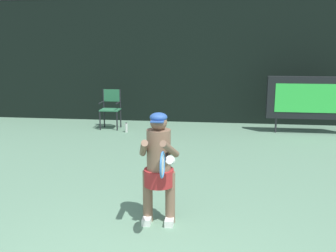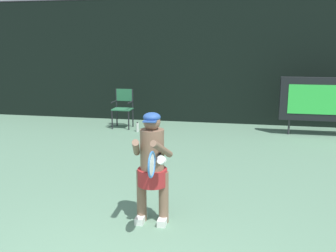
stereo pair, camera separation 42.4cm
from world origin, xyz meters
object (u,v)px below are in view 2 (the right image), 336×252
object	(u,v)px
scoreboard	(325,99)
umpire_chair	(123,106)
tennis_player	(152,164)
tennis_racket	(152,164)
water_bottle	(137,127)

from	to	relation	value
scoreboard	umpire_chair	xyz separation A→B (m)	(-5.33, -0.04, -0.33)
tennis_player	tennis_racket	bearing A→B (deg)	-76.14
tennis_racket	tennis_player	bearing A→B (deg)	110.41
umpire_chair	water_bottle	xyz separation A→B (m)	(0.54, -0.44, -0.50)
umpire_chair	tennis_player	world-z (taller)	tennis_player
tennis_player	tennis_racket	world-z (taller)	tennis_player
scoreboard	umpire_chair	bearing A→B (deg)	-179.62
scoreboard	tennis_racket	size ratio (longest dim) A/B	3.65
water_bottle	tennis_player	distance (m)	5.40
scoreboard	tennis_player	distance (m)	6.40
umpire_chair	tennis_player	xyz separation A→B (m)	(2.19, -5.54, 0.19)
umpire_chair	tennis_racket	distance (m)	6.48
scoreboard	tennis_racket	distance (m)	6.78
water_bottle	tennis_player	size ratio (longest dim) A/B	0.18
umpire_chair	water_bottle	distance (m)	0.86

